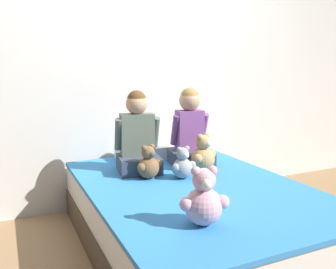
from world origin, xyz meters
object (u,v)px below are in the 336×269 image
Objects in this scene: teddy_bear_between_children at (183,165)px; teddy_bear_held_by_left_child at (148,164)px; teddy_bear_at_foot_of_bed at (204,200)px; bed at (193,216)px; child_on_right at (190,132)px; child_on_left at (138,137)px; teddy_bear_held_by_right_child at (203,155)px; pillow_at_headboard at (148,152)px.

teddy_bear_held_by_left_child is at bearing 149.52° from teddy_bear_between_children.
bed is at bearing 80.59° from teddy_bear_at_foot_of_bed.
child_on_right reaches higher than teddy_bear_between_children.
child_on_left is 0.28m from teddy_bear_held_by_left_child.
child_on_left is 0.52m from teddy_bear_held_by_right_child.
child_on_left is at bearing -172.01° from child_on_right.
pillow_at_headboard is (0.22, 0.56, -0.05)m from teddy_bear_held_by_left_child.
child_on_right is 2.15× the size of teddy_bear_held_by_right_child.
teddy_bear_between_children is (0.23, -0.10, -0.01)m from teddy_bear_held_by_left_child.
teddy_bear_held_by_left_child is 0.45× the size of pillow_at_headboard.
bed is 0.37m from teddy_bear_between_children.
child_on_right is at bearing 66.33° from teddy_bear_held_by_right_child.
teddy_bear_between_children is at bearing -46.91° from child_on_left.
pillow_at_headboard is at bearing 90.00° from bed.
child_on_left is (-0.22, 0.49, 0.49)m from bed.
pillow_at_headboard is (-0.00, 0.66, -0.04)m from teddy_bear_between_children.
bed is 6.67× the size of teddy_bear_held_by_right_child.
bed is at bearing -65.34° from teddy_bear_held_by_left_child.
teddy_bear_held_by_left_child is 0.46m from teddy_bear_held_by_right_child.
child_on_left reaches higher than pillow_at_headboard.
bed is 0.48m from teddy_bear_held_by_left_child.
teddy_bear_held_by_left_child is at bearing 158.08° from teddy_bear_held_by_right_child.
child_on_left reaches higher than bed.
pillow_at_headboard is (-0.23, 0.55, -0.07)m from teddy_bear_held_by_right_child.
teddy_bear_held_by_right_child is at bearing -82.74° from child_on_right.
child_on_right is 2.06× the size of teddy_bear_at_foot_of_bed.
bed is 3.11× the size of child_on_right.
child_on_left is 0.43m from teddy_bear_between_children.
teddy_bear_between_children is 0.77× the size of teddy_bear_at_foot_of_bed.
teddy_bear_at_foot_of_bed reaches higher than pillow_at_headboard.
child_on_right is at bearing 79.90° from teddy_bear_at_foot_of_bed.
child_on_right is 0.27m from teddy_bear_held_by_right_child.
child_on_right is 0.54m from teddy_bear_held_by_left_child.
teddy_bear_held_by_left_child is 1.06× the size of teddy_bear_between_children.
teddy_bear_held_by_right_child is 0.96× the size of teddy_bear_at_foot_of_bed.
child_on_left is 1.08m from teddy_bear_at_foot_of_bed.
pillow_at_headboard is at bearing 83.50° from teddy_bear_between_children.
teddy_bear_held_by_right_child is 0.54× the size of pillow_at_headboard.
teddy_bear_at_foot_of_bed is at bearing -100.61° from pillow_at_headboard.
child_on_right is 1.19m from teddy_bear_at_foot_of_bed.
teddy_bear_held_by_right_child is 0.98m from teddy_bear_at_foot_of_bed.
teddy_bear_at_foot_of_bed reaches higher than teddy_bear_between_children.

